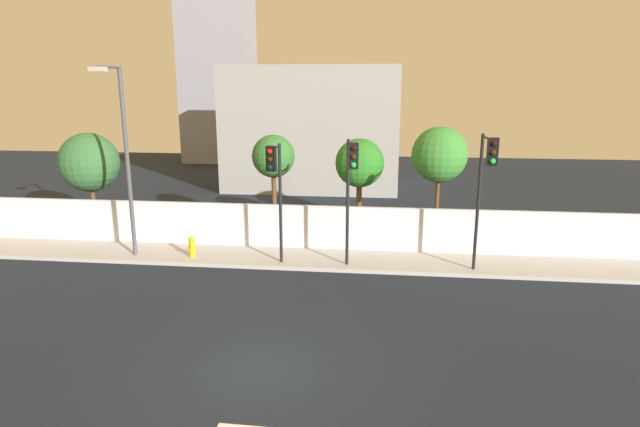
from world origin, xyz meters
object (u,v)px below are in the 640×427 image
Objects in this scene: traffic_light_right at (350,177)px; traffic_light_left at (485,176)px; traffic_light_center at (275,179)px; roadside_tree_midleft at (273,157)px; street_lamp_curbside at (124,150)px; roadside_tree_rightmost at (439,155)px; roadside_tree_midright at (360,164)px; fire_hydrant at (192,246)px; roadside_tree_leftmost at (89,163)px.

traffic_light_left is at bearing -2.32° from traffic_light_right.
traffic_light_left is 1.05× the size of traffic_light_right.
roadside_tree_midleft reaches higher than traffic_light_center.
street_lamp_curbside is 1.42× the size of roadside_tree_rightmost.
roadside_tree_midleft is at bearing 31.67° from street_lamp_curbside.
traffic_light_center is 0.89× the size of roadside_tree_rightmost.
traffic_light_right is at bearing -2.86° from traffic_light_center.
street_lamp_curbside is at bearing -160.31° from roadside_tree_midright.
street_lamp_curbside reaches higher than traffic_light_left.
street_lamp_curbside is 6.04m from roadside_tree_midleft.
fire_hydrant is 10.70m from roadside_tree_rightmost.
roadside_tree_midleft is 1.02× the size of roadside_tree_midright.
roadside_tree_midright is (6.42, 2.99, 2.93)m from fire_hydrant.
roadside_tree_midright is at bearing 25.00° from fire_hydrant.
roadside_tree_leftmost is 15.42m from roadside_tree_rightmost.
traffic_light_left is at bearing -13.44° from roadside_tree_leftmost.
traffic_light_center is 4.59m from fire_hydrant.
fire_hydrant is at bearing -162.86° from roadside_tree_rightmost.
fire_hydrant is at bearing -155.00° from roadside_tree_midright.
roadside_tree_leftmost is (-5.70, 2.99, 2.78)m from fire_hydrant.
fire_hydrant is (-10.85, 0.96, -3.19)m from traffic_light_left.
roadside_tree_leftmost is at bearing 162.52° from traffic_light_right.
traffic_light_left reaches higher than roadside_tree_midleft.
street_lamp_curbside reaches higher than roadside_tree_midright.
roadside_tree_midright is at bearing 19.69° from street_lamp_curbside.
traffic_light_right is at bearing -92.45° from roadside_tree_midright.
traffic_light_right is (-4.59, 0.19, -0.19)m from traffic_light_left.
roadside_tree_rightmost is at bearing 17.14° from fire_hydrant.
roadside_tree_rightmost is (9.71, 2.99, 3.36)m from fire_hydrant.
roadside_tree_midleft is at bearing 0.00° from roadside_tree_leftmost.
traffic_light_left is at bearing -5.06° from fire_hydrant.
roadside_tree_midleft is (-0.81, 3.63, 0.28)m from traffic_light_center.
street_lamp_curbside is (-5.93, 0.48, 0.92)m from traffic_light_center.
traffic_light_right is at bearing -7.05° from fire_hydrant.
traffic_light_left is 5.94m from roadside_tree_midright.
traffic_light_left is 1.06× the size of roadside_tree_leftmost.
traffic_light_center is (-7.31, 0.32, -0.32)m from traffic_light_left.
roadside_tree_midright reaches higher than fire_hydrant.
traffic_light_left is at bearing -2.52° from traffic_light_center.
roadside_tree_midright is at bearing 51.50° from traffic_light_center.
fire_hydrant is 0.16× the size of roadside_tree_rightmost.
traffic_light_center is 0.99× the size of roadside_tree_midright.
traffic_light_right is 6.98m from fire_hydrant.
fire_hydrant is 0.18× the size of roadside_tree_leftmost.
street_lamp_curbside is (-13.24, 0.80, 0.60)m from traffic_light_left.
roadside_tree_leftmost reaches higher than fire_hydrant.
traffic_light_right is at bearing -4.06° from street_lamp_curbside.
traffic_light_center is at bearing 177.48° from traffic_light_left.
roadside_tree_rightmost reaches higher than traffic_light_center.
roadside_tree_rightmost is at bearing 47.52° from traffic_light_right.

